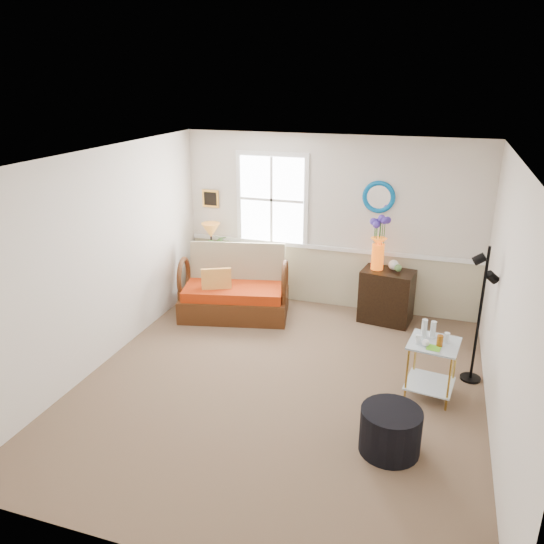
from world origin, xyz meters
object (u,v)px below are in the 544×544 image
(cabinet, at_px, (387,296))
(ottoman, at_px, (390,431))
(side_table, at_px, (431,369))
(floor_lamp, at_px, (479,316))
(lamp_stand, at_px, (214,275))
(loveseat, at_px, (234,283))

(cabinet, distance_m, ottoman, 2.93)
(side_table, xyz_separation_m, floor_lamp, (0.46, 0.50, 0.49))
(lamp_stand, distance_m, floor_lamp, 4.23)
(side_table, bearing_deg, floor_lamp, 47.31)
(floor_lamp, relative_size, ottoman, 2.85)
(lamp_stand, xyz_separation_m, floor_lamp, (3.94, -1.47, 0.49))
(cabinet, distance_m, side_table, 1.94)
(side_table, xyz_separation_m, ottoman, (-0.32, -1.09, -0.11))
(floor_lamp, bearing_deg, lamp_stand, 158.18)
(cabinet, bearing_deg, lamp_stand, -174.94)
(cabinet, bearing_deg, floor_lamp, -40.60)
(loveseat, distance_m, lamp_stand, 0.90)
(lamp_stand, height_order, side_table, lamp_stand)
(loveseat, relative_size, cabinet, 2.02)
(loveseat, relative_size, floor_lamp, 0.95)
(side_table, bearing_deg, loveseat, 155.03)
(side_table, height_order, floor_lamp, floor_lamp)
(lamp_stand, bearing_deg, floor_lamp, -20.49)
(lamp_stand, bearing_deg, loveseat, -45.75)
(loveseat, height_order, floor_lamp, floor_lamp)
(loveseat, distance_m, ottoman, 3.52)
(side_table, height_order, ottoman, side_table)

